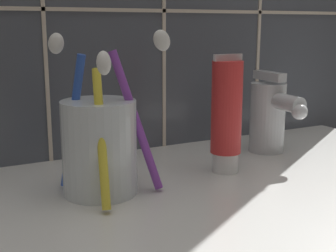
% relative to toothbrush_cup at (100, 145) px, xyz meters
% --- Properties ---
extents(sink_counter, '(0.68, 0.37, 0.02)m').
position_rel_toothbrush_cup_xyz_m(sink_counter, '(0.13, -0.03, -0.06)').
color(sink_counter, silver).
rests_on(sink_counter, ground).
extents(toothbrush_cup, '(0.12, 0.12, 0.18)m').
position_rel_toothbrush_cup_xyz_m(toothbrush_cup, '(0.00, 0.00, 0.00)').
color(toothbrush_cup, silver).
rests_on(toothbrush_cup, sink_counter).
extents(toothpaste_tube, '(0.04, 0.04, 0.14)m').
position_rel_toothbrush_cup_xyz_m(toothpaste_tube, '(0.16, 0.00, 0.02)').
color(toothpaste_tube, white).
rests_on(toothpaste_tube, sink_counter).
extents(sink_faucet, '(0.05, 0.11, 0.11)m').
position_rel_toothbrush_cup_xyz_m(sink_faucet, '(0.27, 0.05, 0.00)').
color(sink_faucet, silver).
rests_on(sink_faucet, sink_counter).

